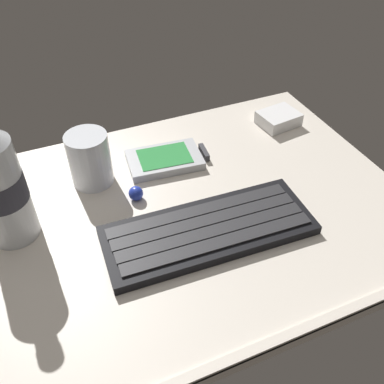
{
  "coord_description": "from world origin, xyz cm",
  "views": [
    {
      "loc": [
        -18.0,
        -41.85,
        43.85
      ],
      "look_at": [
        0.0,
        0.0,
        3.0
      ],
      "focal_mm": 39.94,
      "sensor_mm": 36.0,
      "label": 1
    }
  ],
  "objects_px": {
    "keyboard": "(207,230)",
    "charger_block": "(278,119)",
    "handheld_device": "(168,159)",
    "juice_cup": "(90,161)",
    "trackball_mouse": "(136,193)"
  },
  "relations": [
    {
      "from": "juice_cup",
      "to": "charger_block",
      "type": "distance_m",
      "value": 0.36
    },
    {
      "from": "keyboard",
      "to": "trackball_mouse",
      "type": "relative_size",
      "value": 13.4
    },
    {
      "from": "charger_block",
      "to": "handheld_device",
      "type": "bearing_deg",
      "value": -173.18
    },
    {
      "from": "keyboard",
      "to": "charger_block",
      "type": "xyz_separation_m",
      "value": [
        0.24,
        0.2,
        0.0
      ]
    },
    {
      "from": "charger_block",
      "to": "trackball_mouse",
      "type": "distance_m",
      "value": 0.32
    },
    {
      "from": "keyboard",
      "to": "charger_block",
      "type": "bearing_deg",
      "value": 40.08
    },
    {
      "from": "handheld_device",
      "to": "charger_block",
      "type": "bearing_deg",
      "value": 6.82
    },
    {
      "from": "keyboard",
      "to": "charger_block",
      "type": "relative_size",
      "value": 4.21
    },
    {
      "from": "keyboard",
      "to": "charger_block",
      "type": "height_order",
      "value": "charger_block"
    },
    {
      "from": "keyboard",
      "to": "charger_block",
      "type": "distance_m",
      "value": 0.31
    },
    {
      "from": "handheld_device",
      "to": "keyboard",
      "type": "bearing_deg",
      "value": -92.94
    },
    {
      "from": "juice_cup",
      "to": "trackball_mouse",
      "type": "xyz_separation_m",
      "value": [
        0.05,
        -0.07,
        -0.03
      ]
    },
    {
      "from": "handheld_device",
      "to": "juice_cup",
      "type": "distance_m",
      "value": 0.13
    },
    {
      "from": "handheld_device",
      "to": "juice_cup",
      "type": "relative_size",
      "value": 1.57
    },
    {
      "from": "keyboard",
      "to": "juice_cup",
      "type": "bearing_deg",
      "value": 123.58
    }
  ]
}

